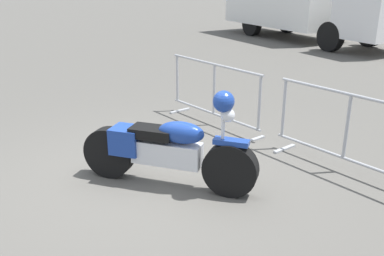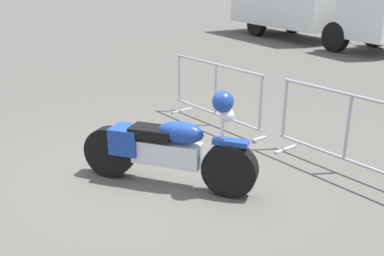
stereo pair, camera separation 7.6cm
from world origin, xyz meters
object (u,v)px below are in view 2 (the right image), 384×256
(motorcycle, at_px, (167,149))
(crowd_barrier_near, at_px, (216,94))
(crowd_barrier_far, at_px, (347,133))
(parked_car_red, at_px, (346,6))
(parked_car_blue, at_px, (305,3))

(motorcycle, bearing_deg, crowd_barrier_near, 91.58)
(crowd_barrier_far, height_order, parked_car_red, parked_car_red)
(parked_car_blue, bearing_deg, motorcycle, -148.47)
(parked_car_blue, bearing_deg, crowd_barrier_far, -142.99)
(crowd_barrier_near, height_order, parked_car_blue, parked_car_blue)
(motorcycle, height_order, crowd_barrier_far, motorcycle)
(motorcycle, xyz_separation_m, crowd_barrier_near, (-1.22, 1.95, 0.07))
(parked_car_red, bearing_deg, motorcycle, -154.64)
(crowd_barrier_far, relative_size, parked_car_red, 0.49)
(crowd_barrier_near, xyz_separation_m, crowd_barrier_far, (2.44, 0.00, 0.00))
(crowd_barrier_near, distance_m, parked_car_blue, 20.24)
(parked_car_blue, xyz_separation_m, parked_car_red, (2.75, -0.14, 0.03))
(motorcycle, distance_m, crowd_barrier_far, 2.30)
(crowd_barrier_far, bearing_deg, crowd_barrier_near, 180.00)
(motorcycle, xyz_separation_m, crowd_barrier_far, (1.22, 1.95, 0.07))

